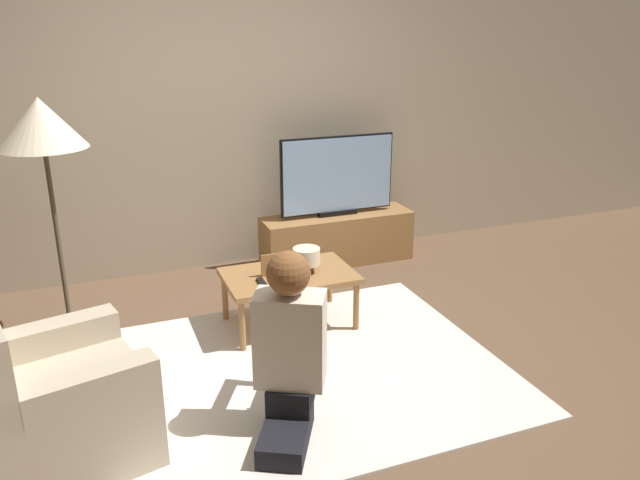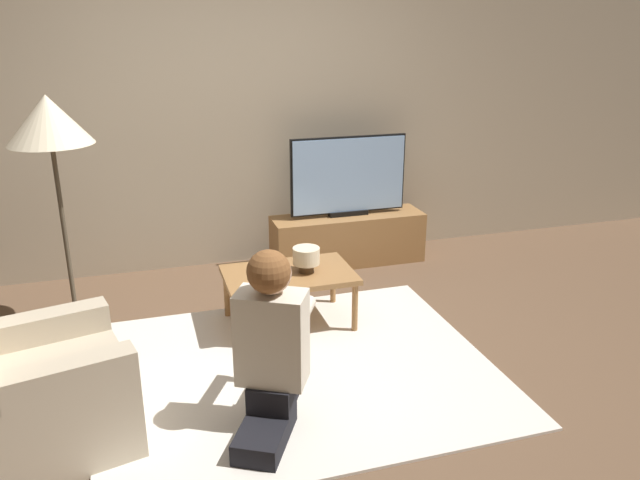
# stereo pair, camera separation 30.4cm
# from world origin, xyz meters

# --- Properties ---
(ground_plane) EXTENTS (10.00, 10.00, 0.00)m
(ground_plane) POSITION_xyz_m (0.00, 0.00, 0.00)
(ground_plane) COLOR brown
(wall_back) EXTENTS (10.00, 0.06, 2.60)m
(wall_back) POSITION_xyz_m (0.00, 1.93, 1.30)
(wall_back) COLOR tan
(wall_back) RESTS_ON ground_plane
(rug) EXTENTS (2.28, 1.89, 0.02)m
(rug) POSITION_xyz_m (0.00, 0.00, 0.01)
(rug) COLOR silver
(rug) RESTS_ON ground_plane
(tv_stand) EXTENTS (1.29, 0.36, 0.42)m
(tv_stand) POSITION_xyz_m (0.87, 1.59, 0.21)
(tv_stand) COLOR olive
(tv_stand) RESTS_ON ground_plane
(tv) EXTENTS (0.99, 0.08, 0.67)m
(tv) POSITION_xyz_m (0.87, 1.59, 0.76)
(tv) COLOR black
(tv) RESTS_ON tv_stand
(coffee_table) EXTENTS (0.86, 0.55, 0.39)m
(coffee_table) POSITION_xyz_m (0.10, 0.60, 0.35)
(coffee_table) COLOR olive
(coffee_table) RESTS_ON ground_plane
(floor_lamp) EXTENTS (0.52, 0.52, 1.55)m
(floor_lamp) POSITION_xyz_m (-1.29, 1.00, 1.35)
(floor_lamp) COLOR #4C4233
(floor_lamp) RESTS_ON ground_plane
(armchair) EXTENTS (0.87, 0.85, 0.84)m
(armchair) POSITION_xyz_m (-1.35, -0.31, 0.29)
(armchair) COLOR #B7A88E
(armchair) RESTS_ON ground_plane
(person_kneeling) EXTENTS (0.59, 0.80, 0.95)m
(person_kneeling) POSITION_xyz_m (-0.26, -0.48, 0.50)
(person_kneeling) COLOR black
(person_kneeling) RESTS_ON rug
(picture_frame) EXTENTS (0.11, 0.01, 0.15)m
(picture_frame) POSITION_xyz_m (-0.03, 0.61, 0.46)
(picture_frame) COLOR olive
(picture_frame) RESTS_ON coffee_table
(table_lamp) EXTENTS (0.18, 0.18, 0.17)m
(table_lamp) POSITION_xyz_m (0.22, 0.58, 0.49)
(table_lamp) COLOR #4C3823
(table_lamp) RESTS_ON coffee_table
(remote) EXTENTS (0.04, 0.15, 0.02)m
(remote) POSITION_xyz_m (-0.12, 0.49, 0.40)
(remote) COLOR black
(remote) RESTS_ON coffee_table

